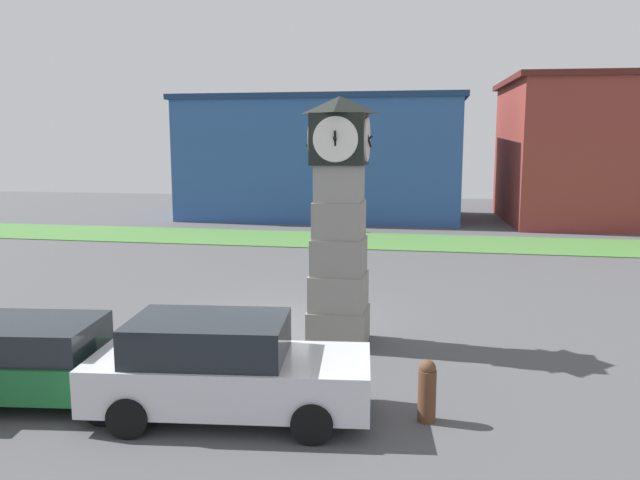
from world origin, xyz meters
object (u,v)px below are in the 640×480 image
car_near_tower (43,360)px  car_by_building (224,368)px  bollard_near_tower (427,390)px  bollard_mid_row (341,381)px  pedestrian_near_bench (337,212)px  clock_tower (339,227)px  bollard_far_row (270,364)px

car_near_tower → car_by_building: 3.31m
bollard_near_tower → bollard_mid_row: size_ratio=1.13×
bollard_near_tower → pedestrian_near_bench: 21.63m
bollard_mid_row → clock_tower: bearing=99.3°
clock_tower → car_by_building: clock_tower is taller
bollard_far_row → car_by_building: car_by_building is taller
clock_tower → bollard_far_row: 3.65m
clock_tower → car_by_building: size_ratio=1.15×
car_by_building → pedestrian_near_bench: (-1.43, 21.52, 0.16)m
bollard_near_tower → car_near_tower: car_near_tower is taller
bollard_far_row → pedestrian_near_bench: pedestrian_near_bench is taller
bollard_near_tower → pedestrian_near_bench: bearing=102.5°
pedestrian_near_bench → bollard_mid_row: bearing=-81.1°
bollard_far_row → car_near_tower: 3.95m
car_by_building → bollard_mid_row: bearing=20.1°
car_near_tower → car_by_building: car_by_building is taller
bollard_near_tower → car_near_tower: (-6.57, -0.36, 0.21)m
bollard_far_row → car_by_building: 1.41m
bollard_far_row → pedestrian_near_bench: bearing=95.3°
bollard_near_tower → bollard_far_row: 2.97m
bollard_near_tower → car_near_tower: bearing=-176.8°
clock_tower → bollard_near_tower: bearing=-61.7°
clock_tower → car_near_tower: 6.41m
clock_tower → car_near_tower: size_ratio=1.23×
bollard_far_row → bollard_mid_row: bearing=-23.9°
clock_tower → car_near_tower: (-4.57, -4.06, -1.90)m
bollard_mid_row → car_near_tower: car_near_tower is taller
bollard_near_tower → bollard_mid_row: bearing=169.4°
bollard_far_row → clock_tower: bearing=73.3°
clock_tower → bollard_far_row: size_ratio=5.96×
clock_tower → bollard_mid_row: 4.10m
car_near_tower → bollard_near_tower: bearing=3.2°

